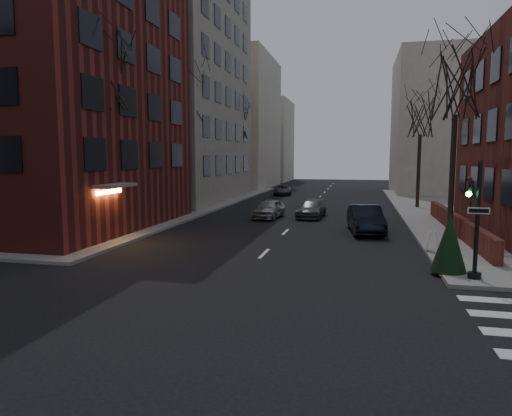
{
  "coord_description": "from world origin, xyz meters",
  "views": [
    {
      "loc": [
        4.06,
        -7.56,
        4.3
      ],
      "look_at": [
        -0.45,
        12.33,
        2.0
      ],
      "focal_mm": 32.0,
      "sensor_mm": 36.0,
      "label": 1
    }
  ],
  "objects_px": {
    "car_lane_silver": "(269,209)",
    "sandwich_board": "(433,241)",
    "tree_right_a": "(457,83)",
    "streetlamp_near": "(177,158)",
    "tree_left_a": "(104,75)",
    "car_lane_gray": "(311,209)",
    "traffic_signal": "(475,228)",
    "tree_left_b": "(189,96)",
    "tree_right_b": "(421,116)",
    "evergreen_shrub": "(449,243)",
    "streetlamp_far": "(247,157)",
    "tree_left_c": "(237,121)",
    "parked_sedan": "(366,219)",
    "car_lane_far": "(282,190)"
  },
  "relations": [
    {
      "from": "car_lane_silver",
      "to": "tree_right_a",
      "type": "bearing_deg",
      "value": -22.23
    },
    {
      "from": "car_lane_gray",
      "to": "tree_right_a",
      "type": "bearing_deg",
      "value": -35.7
    },
    {
      "from": "streetlamp_near",
      "to": "evergreen_shrub",
      "type": "height_order",
      "value": "streetlamp_near"
    },
    {
      "from": "streetlamp_far",
      "to": "car_lane_gray",
      "type": "height_order",
      "value": "streetlamp_far"
    },
    {
      "from": "parked_sedan",
      "to": "car_lane_gray",
      "type": "relative_size",
      "value": 1.12
    },
    {
      "from": "tree_right_b",
      "to": "sandwich_board",
      "type": "relative_size",
      "value": 10.33
    },
    {
      "from": "tree_left_b",
      "to": "car_lane_far",
      "type": "distance_m",
      "value": 19.41
    },
    {
      "from": "tree_left_a",
      "to": "car_lane_silver",
      "type": "height_order",
      "value": "tree_left_a"
    },
    {
      "from": "tree_right_a",
      "to": "streetlamp_near",
      "type": "distance_m",
      "value": 17.87
    },
    {
      "from": "traffic_signal",
      "to": "sandwich_board",
      "type": "height_order",
      "value": "traffic_signal"
    },
    {
      "from": "tree_right_b",
      "to": "tree_left_b",
      "type": "bearing_deg",
      "value": -161.18
    },
    {
      "from": "car_lane_silver",
      "to": "sandwich_board",
      "type": "bearing_deg",
      "value": -42.13
    },
    {
      "from": "tree_right_b",
      "to": "parked_sedan",
      "type": "relative_size",
      "value": 1.94
    },
    {
      "from": "traffic_signal",
      "to": "tree_right_b",
      "type": "bearing_deg",
      "value": 87.85
    },
    {
      "from": "tree_right_b",
      "to": "car_lane_far",
      "type": "xyz_separation_m",
      "value": [
        -13.15,
        10.95,
        -7.02
      ]
    },
    {
      "from": "tree_left_a",
      "to": "tree_right_b",
      "type": "distance_m",
      "value": 25.19
    },
    {
      "from": "tree_right_a",
      "to": "car_lane_silver",
      "type": "bearing_deg",
      "value": 152.64
    },
    {
      "from": "streetlamp_far",
      "to": "parked_sedan",
      "type": "distance_m",
      "value": 26.74
    },
    {
      "from": "tree_left_a",
      "to": "evergreen_shrub",
      "type": "height_order",
      "value": "tree_left_a"
    },
    {
      "from": "streetlamp_far",
      "to": "traffic_signal",
      "type": "bearing_deg",
      "value": -63.94
    },
    {
      "from": "car_lane_far",
      "to": "sandwich_board",
      "type": "height_order",
      "value": "car_lane_far"
    },
    {
      "from": "tree_right_a",
      "to": "car_lane_gray",
      "type": "bearing_deg",
      "value": 140.61
    },
    {
      "from": "streetlamp_far",
      "to": "evergreen_shrub",
      "type": "relative_size",
      "value": 3.01
    },
    {
      "from": "parked_sedan",
      "to": "tree_left_c",
      "type": "bearing_deg",
      "value": 114.54
    },
    {
      "from": "streetlamp_far",
      "to": "tree_left_b",
      "type": "bearing_deg",
      "value": -92.15
    },
    {
      "from": "traffic_signal",
      "to": "tree_right_b",
      "type": "relative_size",
      "value": 0.44
    },
    {
      "from": "tree_left_c",
      "to": "evergreen_shrub",
      "type": "distance_m",
      "value": 34.89
    },
    {
      "from": "tree_left_c",
      "to": "car_lane_gray",
      "type": "height_order",
      "value": "tree_left_c"
    },
    {
      "from": "tree_right_b",
      "to": "sandwich_board",
      "type": "distance_m",
      "value": 19.84
    },
    {
      "from": "streetlamp_near",
      "to": "car_lane_far",
      "type": "distance_m",
      "value": 21.62
    },
    {
      "from": "streetlamp_near",
      "to": "sandwich_board",
      "type": "distance_m",
      "value": 18.05
    },
    {
      "from": "parked_sedan",
      "to": "sandwich_board",
      "type": "xyz_separation_m",
      "value": [
        2.83,
        -5.22,
        -0.19
      ]
    },
    {
      "from": "tree_left_a",
      "to": "evergreen_shrub",
      "type": "bearing_deg",
      "value": -14.59
    },
    {
      "from": "traffic_signal",
      "to": "tree_left_b",
      "type": "distance_m",
      "value": 24.87
    },
    {
      "from": "tree_left_c",
      "to": "tree_right_a",
      "type": "relative_size",
      "value": 1.0
    },
    {
      "from": "streetlamp_near",
      "to": "streetlamp_far",
      "type": "distance_m",
      "value": 20.0
    },
    {
      "from": "tree_left_a",
      "to": "car_lane_silver",
      "type": "bearing_deg",
      "value": 55.02
    },
    {
      "from": "tree_right_a",
      "to": "sandwich_board",
      "type": "xyz_separation_m",
      "value": [
        -1.5,
        -4.51,
        -7.43
      ]
    },
    {
      "from": "streetlamp_far",
      "to": "car_lane_silver",
      "type": "distance_m",
      "value": 19.7
    },
    {
      "from": "traffic_signal",
      "to": "tree_left_a",
      "type": "relative_size",
      "value": 0.39
    },
    {
      "from": "tree_left_a",
      "to": "car_lane_gray",
      "type": "xyz_separation_m",
      "value": [
        9.6,
        10.57,
        -7.86
      ]
    },
    {
      "from": "car_lane_silver",
      "to": "sandwich_board",
      "type": "height_order",
      "value": "car_lane_silver"
    },
    {
      "from": "tree_left_c",
      "to": "tree_left_b",
      "type": "bearing_deg",
      "value": -90.0
    },
    {
      "from": "streetlamp_far",
      "to": "evergreen_shrub",
      "type": "distance_m",
      "value": 35.86
    },
    {
      "from": "tree_left_a",
      "to": "tree_left_c",
      "type": "bearing_deg",
      "value": 90.0
    },
    {
      "from": "tree_right_b",
      "to": "car_lane_silver",
      "type": "distance_m",
      "value": 15.37
    },
    {
      "from": "traffic_signal",
      "to": "tree_left_a",
      "type": "height_order",
      "value": "tree_left_a"
    },
    {
      "from": "traffic_signal",
      "to": "car_lane_silver",
      "type": "bearing_deg",
      "value": 124.36
    },
    {
      "from": "tree_right_a",
      "to": "parked_sedan",
      "type": "relative_size",
      "value": 2.05
    },
    {
      "from": "tree_right_b",
      "to": "car_lane_silver",
      "type": "xyz_separation_m",
      "value": [
        -10.87,
        -8.38,
        -6.92
      ]
    }
  ]
}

